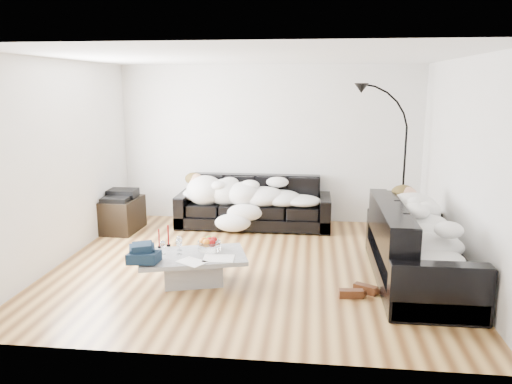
# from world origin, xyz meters

# --- Properties ---
(ground) EXTENTS (5.00, 5.00, 0.00)m
(ground) POSITION_xyz_m (0.00, 0.00, 0.00)
(ground) COLOR brown
(ground) RESTS_ON ground
(wall_back) EXTENTS (5.00, 0.02, 2.60)m
(wall_back) POSITION_xyz_m (0.00, 2.25, 1.30)
(wall_back) COLOR silver
(wall_back) RESTS_ON ground
(wall_left) EXTENTS (0.02, 4.50, 2.60)m
(wall_left) POSITION_xyz_m (-2.50, 0.00, 1.30)
(wall_left) COLOR silver
(wall_left) RESTS_ON ground
(wall_right) EXTENTS (0.02, 4.50, 2.60)m
(wall_right) POSITION_xyz_m (2.50, 0.00, 1.30)
(wall_right) COLOR silver
(wall_right) RESTS_ON ground
(ceiling) EXTENTS (5.00, 5.00, 0.00)m
(ceiling) POSITION_xyz_m (0.00, 0.00, 2.60)
(ceiling) COLOR white
(ceiling) RESTS_ON ground
(sofa_back) EXTENTS (2.47, 0.86, 0.81)m
(sofa_back) POSITION_xyz_m (-0.21, 1.78, 0.40)
(sofa_back) COLOR black
(sofa_back) RESTS_ON ground
(sofa_right) EXTENTS (0.97, 2.26, 0.92)m
(sofa_right) POSITION_xyz_m (1.98, -0.33, 0.46)
(sofa_right) COLOR black
(sofa_right) RESTS_ON ground
(sleeper_back) EXTENTS (2.09, 0.72, 0.42)m
(sleeper_back) POSITION_xyz_m (-0.21, 1.73, 0.63)
(sleeper_back) COLOR white
(sleeper_back) RESTS_ON sofa_back
(sleeper_right) EXTENTS (0.82, 1.94, 0.47)m
(sleeper_right) POSITION_xyz_m (1.98, -0.33, 0.66)
(sleeper_right) COLOR white
(sleeper_right) RESTS_ON sofa_right
(teal_cushion) EXTENTS (0.42, 0.38, 0.20)m
(teal_cushion) POSITION_xyz_m (1.92, 0.37, 0.72)
(teal_cushion) COLOR #0D5960
(teal_cushion) RESTS_ON sofa_right
(coffee_table) EXTENTS (1.35, 1.01, 0.35)m
(coffee_table) POSITION_xyz_m (-0.62, -0.68, 0.18)
(coffee_table) COLOR #939699
(coffee_table) RESTS_ON ground
(fruit_bowl) EXTENTS (0.32, 0.32, 0.17)m
(fruit_bowl) POSITION_xyz_m (-0.47, -0.49, 0.44)
(fruit_bowl) COLOR white
(fruit_bowl) RESTS_ON coffee_table
(wine_glass_a) EXTENTS (0.09, 0.09, 0.18)m
(wine_glass_a) POSITION_xyz_m (-0.82, -0.54, 0.44)
(wine_glass_a) COLOR white
(wine_glass_a) RESTS_ON coffee_table
(wine_glass_b) EXTENTS (0.08, 0.08, 0.16)m
(wine_glass_b) POSITION_xyz_m (-0.97, -0.70, 0.43)
(wine_glass_b) COLOR white
(wine_glass_b) RESTS_ON coffee_table
(wine_glass_c) EXTENTS (0.09, 0.09, 0.19)m
(wine_glass_c) POSITION_xyz_m (-0.78, -0.68, 0.44)
(wine_glass_c) COLOR white
(wine_glass_c) RESTS_ON coffee_table
(candle_left) EXTENTS (0.05, 0.05, 0.23)m
(candle_left) POSITION_xyz_m (-1.08, -0.48, 0.46)
(candle_left) COLOR maroon
(candle_left) RESTS_ON coffee_table
(candle_right) EXTENTS (0.06, 0.06, 0.27)m
(candle_right) POSITION_xyz_m (-0.99, -0.40, 0.48)
(candle_right) COLOR maroon
(candle_right) RESTS_ON coffee_table
(newspaper_a) EXTENTS (0.37, 0.29, 0.01)m
(newspaper_a) POSITION_xyz_m (-0.30, -0.77, 0.36)
(newspaper_a) COLOR silver
(newspaper_a) RESTS_ON coffee_table
(newspaper_b) EXTENTS (0.38, 0.35, 0.01)m
(newspaper_b) POSITION_xyz_m (-0.58, -0.92, 0.36)
(newspaper_b) COLOR silver
(newspaper_b) RESTS_ON coffee_table
(navy_jacket) EXTENTS (0.37, 0.31, 0.18)m
(navy_jacket) POSITION_xyz_m (-1.14, -0.97, 0.52)
(navy_jacket) COLOR black
(navy_jacket) RESTS_ON coffee_table
(shoes) EXTENTS (0.48, 0.37, 0.10)m
(shoes) POSITION_xyz_m (1.26, -0.80, 0.05)
(shoes) COLOR #472311
(shoes) RESTS_ON ground
(av_cabinet) EXTENTS (0.56, 0.78, 0.52)m
(av_cabinet) POSITION_xyz_m (-2.26, 1.30, 0.26)
(av_cabinet) COLOR black
(av_cabinet) RESTS_ON ground
(stereo) EXTENTS (0.45, 0.35, 0.13)m
(stereo) POSITION_xyz_m (-2.26, 1.30, 0.59)
(stereo) COLOR black
(stereo) RESTS_ON av_cabinet
(floor_lamp) EXTENTS (0.79, 0.52, 2.03)m
(floor_lamp) POSITION_xyz_m (2.12, 1.68, 1.01)
(floor_lamp) COLOR black
(floor_lamp) RESTS_ON ground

